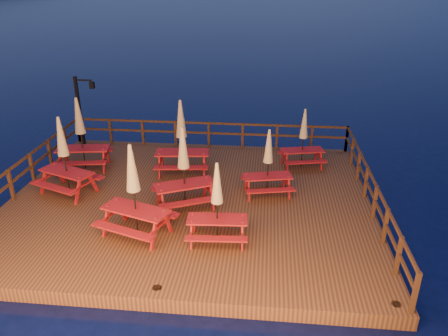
% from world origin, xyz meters
% --- Properties ---
extents(ground, '(500.00, 500.00, 0.00)m').
position_xyz_m(ground, '(0.00, 0.00, 0.00)').
color(ground, black).
rests_on(ground, ground).
extents(deck, '(12.00, 10.00, 0.40)m').
position_xyz_m(deck, '(0.00, 0.00, 0.20)').
color(deck, '#462616').
rests_on(deck, ground).
extents(deck_piles, '(11.44, 9.44, 1.40)m').
position_xyz_m(deck_piles, '(0.00, 0.00, -0.30)').
color(deck_piles, '#3A2512').
rests_on(deck_piles, ground).
extents(railing, '(11.80, 9.75, 1.10)m').
position_xyz_m(railing, '(0.00, 1.78, 1.16)').
color(railing, '#3A2512').
rests_on(railing, deck).
extents(lamp_post, '(0.85, 0.18, 3.00)m').
position_xyz_m(lamp_post, '(-5.39, 4.55, 2.20)').
color(lamp_post, black).
rests_on(lamp_post, deck).
extents(picnic_table_0, '(2.13, 1.82, 2.82)m').
position_xyz_m(picnic_table_0, '(-0.62, 2.01, 1.87)').
color(picnic_table_0, '#9A190E').
rests_on(picnic_table_0, deck).
extents(picnic_table_1, '(2.18, 1.89, 2.80)m').
position_xyz_m(picnic_table_1, '(-4.46, 2.04, 1.85)').
color(picnic_table_1, '#9A190E').
rests_on(picnic_table_1, deck).
extents(picnic_table_2, '(1.88, 1.66, 2.32)m').
position_xyz_m(picnic_table_2, '(3.88, 3.06, 1.61)').
color(picnic_table_2, '#9A190E').
rests_on(picnic_table_2, deck).
extents(picnic_table_3, '(1.76, 1.48, 2.40)m').
position_xyz_m(picnic_table_3, '(1.21, -2.43, 1.65)').
color(picnic_table_3, '#9A190E').
rests_on(picnic_table_3, deck).
extents(picnic_table_4, '(2.37, 2.15, 2.79)m').
position_xyz_m(picnic_table_4, '(-1.13, -2.33, 1.85)').
color(picnic_table_4, '#9A190E').
rests_on(picnic_table_4, deck).
extents(picnic_table_5, '(2.39, 2.23, 2.72)m').
position_xyz_m(picnic_table_5, '(-0.05, -0.58, 1.81)').
color(picnic_table_5, '#9A190E').
rests_on(picnic_table_5, deck).
extents(picnic_table_6, '(2.35, 2.16, 2.72)m').
position_xyz_m(picnic_table_6, '(-4.20, -0.01, 1.81)').
color(picnic_table_6, '#9A190E').
rests_on(picnic_table_6, deck).
extents(picnic_table_7, '(1.88, 1.66, 2.33)m').
position_xyz_m(picnic_table_7, '(2.57, 0.56, 1.61)').
color(picnic_table_7, '#9A190E').
rests_on(picnic_table_7, deck).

